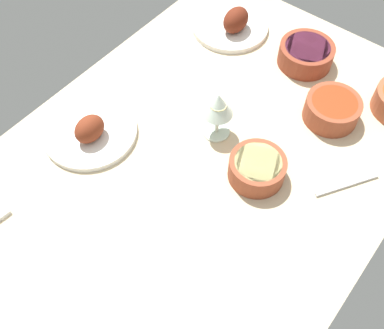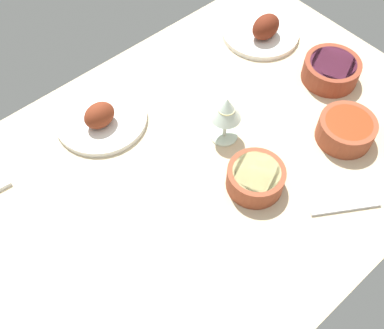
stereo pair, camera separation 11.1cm
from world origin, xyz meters
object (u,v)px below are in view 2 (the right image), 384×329
wine_glass (226,111)px  fork_loose (346,209)px  bowl_potatoes (256,178)px  plate_near_viewer (101,118)px  bowl_sauce (346,129)px  plate_far_side (262,31)px  bowl_onions (331,70)px

wine_glass → fork_loose: bearing=100.6°
bowl_potatoes → plate_near_viewer: bearing=-67.8°
plate_near_viewer → bowl_sauce: (-43.87, 45.07, 1.51)cm
plate_far_side → bowl_onions: size_ratio=1.50×
bowl_sauce → wine_glass: (22.73, -20.46, 6.54)cm
plate_near_viewer → bowl_onions: (-57.66, 29.04, 1.45)cm
bowl_sauce → bowl_onions: bowl_sauce is taller
plate_far_side → bowl_potatoes: size_ratio=1.70×
bowl_sauce → bowl_onions: (-13.78, -16.03, -0.07)cm
bowl_potatoes → fork_loose: bowl_potatoes is taller
bowl_onions → fork_loose: 42.49cm
plate_far_side → fork_loose: size_ratio=1.39×
plate_far_side → plate_near_viewer: size_ratio=0.96×
bowl_potatoes → wine_glass: size_ratio=0.98×
bowl_onions → wine_glass: 37.36cm
plate_far_side → bowl_sauce: size_ratio=1.62×
bowl_onions → bowl_potatoes: (41.25, 11.11, -0.08)cm
plate_near_viewer → bowl_sauce: bearing=134.2°
bowl_sauce → fork_loose: bearing=40.4°
plate_near_viewer → bowl_potatoes: plate_near_viewer is taller
plate_far_side → bowl_sauce: bearing=73.4°
bowl_onions → bowl_potatoes: bearing=15.1°
wine_glass → fork_loose: wine_glass is taller
bowl_sauce → wine_glass: wine_glass is taller
plate_near_viewer → fork_loose: size_ratio=1.45×
bowl_potatoes → plate_far_side: bearing=-137.8°
fork_loose → bowl_sauce: bearing=72.3°
bowl_sauce → plate_near_viewer: bearing=-45.8°
bowl_sauce → fork_loose: (16.29, 13.84, -2.99)cm
bowl_onions → bowl_potatoes: 42.72cm
plate_near_viewer → wine_glass: wine_glass is taller
bowl_sauce → fork_loose: 21.59cm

